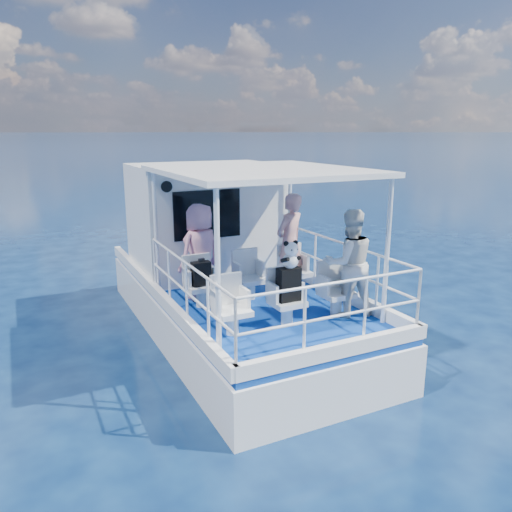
{
  "coord_description": "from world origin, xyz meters",
  "views": [
    {
      "loc": [
        -3.56,
        -7.28,
        3.76
      ],
      "look_at": [
        -0.18,
        -0.4,
        1.82
      ],
      "focal_mm": 35.0,
      "sensor_mm": 36.0,
      "label": 1
    }
  ],
  "objects_px": {
    "passenger_stbd_aft": "(349,263)",
    "panda": "(291,255)",
    "passenger_port_fwd": "(200,252)",
    "backpack_center": "(289,284)"
  },
  "relations": [
    {
      "from": "passenger_stbd_aft",
      "to": "panda",
      "type": "height_order",
      "value": "passenger_stbd_aft"
    },
    {
      "from": "passenger_stbd_aft",
      "to": "panda",
      "type": "xyz_separation_m",
      "value": [
        -1.04,
        0.02,
        0.25
      ]
    },
    {
      "from": "passenger_stbd_aft",
      "to": "passenger_port_fwd",
      "type": "bearing_deg",
      "value": -31.77
    },
    {
      "from": "passenger_stbd_aft",
      "to": "panda",
      "type": "distance_m",
      "value": 1.07
    },
    {
      "from": "backpack_center",
      "to": "passenger_stbd_aft",
      "type": "bearing_deg",
      "value": -2.22
    },
    {
      "from": "passenger_port_fwd",
      "to": "passenger_stbd_aft",
      "type": "relative_size",
      "value": 0.98
    },
    {
      "from": "passenger_stbd_aft",
      "to": "backpack_center",
      "type": "distance_m",
      "value": 1.08
    },
    {
      "from": "passenger_port_fwd",
      "to": "passenger_stbd_aft",
      "type": "height_order",
      "value": "passenger_stbd_aft"
    },
    {
      "from": "backpack_center",
      "to": "panda",
      "type": "bearing_deg",
      "value": -44.21
    },
    {
      "from": "passenger_port_fwd",
      "to": "panda",
      "type": "height_order",
      "value": "passenger_port_fwd"
    }
  ]
}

